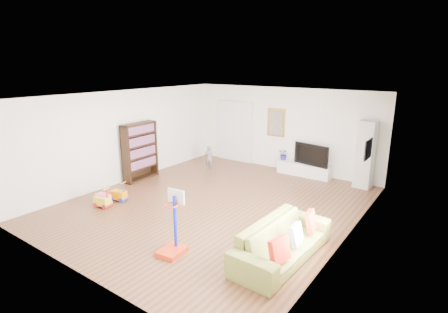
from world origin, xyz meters
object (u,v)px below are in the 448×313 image
Objects in this scene: media_console at (304,169)px; sofa at (283,241)px; basketball_hoop at (171,224)px; bookshelf at (140,151)px.

media_console is 0.73× the size of sofa.
sofa is at bearing 25.65° from basketball_hoop.
bookshelf is (-3.92, -3.22, 0.67)m from media_console.
media_console is 5.07m from sofa.
bookshelf is 4.64m from basketball_hoop.
basketball_hoop reaches higher than media_console.
media_console is 1.38× the size of basketball_hoop.
basketball_hoop is at bearing 123.84° from sofa.
basketball_hoop is (-1.74, -1.07, 0.27)m from sofa.
bookshelf is 1.42× the size of basketball_hoop.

